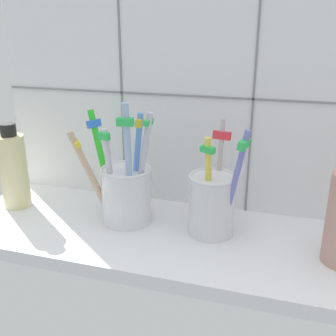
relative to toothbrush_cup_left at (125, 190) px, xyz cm
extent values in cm
cube|color=silver|center=(6.78, -1.89, -6.25)|extent=(64.00, 22.00, 2.00)
cube|color=white|center=(6.78, 10.11, 15.25)|extent=(64.00, 2.00, 45.00)
cube|color=gray|center=(-3.89, 9.01, 15.25)|extent=(0.30, 0.20, 45.00)
cube|color=gray|center=(17.44, 9.01, 15.25)|extent=(0.30, 0.20, 45.00)
cube|color=gray|center=(6.78, 9.01, 13.18)|extent=(64.00, 0.20, 0.30)
cylinder|color=silver|center=(0.15, 0.16, -1.00)|extent=(7.69, 7.69, 8.50)
torus|color=silver|center=(0.15, 0.16, 3.25)|extent=(7.81, 7.81, 0.50)
cylinder|color=green|center=(-4.29, 1.55, 3.28)|extent=(5.44, 3.21, 16.54)
cube|color=blue|center=(-5.76, 2.22, 9.37)|extent=(1.94, 2.50, 1.36)
cylinder|color=silver|center=(2.99, -0.72, 3.75)|extent=(4.10, 1.36, 17.37)
cube|color=green|center=(4.26, -0.86, 10.98)|extent=(1.01, 2.06, 0.94)
cylinder|color=#C8A88B|center=(-4.57, -1.66, 2.29)|extent=(5.59, 4.64, 14.64)
cube|color=yellow|center=(-6.06, -2.81, 7.59)|extent=(2.29, 2.55, 1.08)
cylinder|color=#98B4DD|center=(1.52, -2.25, 4.51)|extent=(1.27, 2.65, 18.81)
cube|color=green|center=(1.58, -2.79, 11.29)|extent=(2.43, 1.21, 1.18)
cylinder|color=silver|center=(-1.51, -2.35, 2.57)|extent=(1.55, 2.29, 14.92)
cube|color=green|center=(-1.68, -2.82, 9.05)|extent=(1.95, 1.30, 1.11)
cylinder|color=#66A1F9|center=(1.75, 0.28, 3.54)|extent=(2.78, 1.18, 16.87)
cube|color=yellow|center=(2.47, 0.36, 10.54)|extent=(1.19, 2.04, 1.18)
cylinder|color=silver|center=(13.40, 0.16, -0.84)|extent=(6.75, 6.75, 8.82)
torus|color=silver|center=(13.40, 0.16, 3.56)|extent=(6.91, 6.91, 0.50)
cylinder|color=#E5CD4F|center=(13.09, -1.15, 2.42)|extent=(1.72, 2.31, 14.62)
cube|color=green|center=(12.90, -1.57, 8.12)|extent=(2.26, 1.68, 0.90)
cylinder|color=#6E72C9|center=(16.54, -1.38, 3.12)|extent=(3.88, 1.69, 16.09)
cube|color=green|center=(17.59, -1.64, 9.23)|extent=(1.61, 2.75, 1.26)
cylinder|color=#C0B0B4|center=(13.72, 2.96, 3.04)|extent=(1.14, 2.93, 15.88)
cube|color=#E5333F|center=(13.83, 3.67, 8.68)|extent=(2.70, 1.30, 1.28)
cylinder|color=beige|center=(-19.71, -0.20, 0.85)|extent=(4.51, 4.51, 12.20)
cylinder|color=black|center=(-19.71, -0.20, 7.95)|extent=(2.48, 2.48, 2.00)
camera|label=1|loc=(22.68, -52.03, 23.83)|focal=42.89mm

